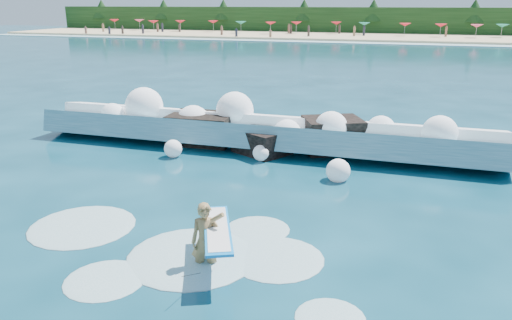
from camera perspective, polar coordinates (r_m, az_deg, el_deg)
name	(u,v)px	position (r m, az deg, el deg)	size (l,w,h in m)	color
ground	(187,214)	(14.85, -7.92, -6.12)	(200.00, 200.00, 0.00)	#083442
beach	(381,37)	(90.60, 14.14, 13.47)	(140.00, 20.00, 0.40)	tan
wet_band	(376,43)	(79.66, 13.55, 12.89)	(140.00, 5.00, 0.08)	silver
treeline	(386,21)	(100.46, 14.66, 15.11)	(140.00, 4.00, 5.00)	black
breaking_wave	(259,133)	(21.30, 0.36, 3.07)	(19.54, 2.98, 1.68)	teal
rock_cluster	(259,136)	(21.25, 0.32, 2.82)	(8.55, 3.73, 1.60)	black
surfer_with_board	(208,239)	(11.76, -5.47, -8.94)	(1.59, 3.00, 1.88)	olive
wave_spray	(244,120)	(21.33, -1.33, 4.55)	(15.20, 5.08, 2.33)	white
surf_foam	(172,248)	(12.95, -9.58, -9.94)	(9.42, 5.33, 0.16)	silver
beach_umbrellas	(382,24)	(92.31, 14.24, 14.81)	(110.71, 6.66, 0.50)	red
beachgoers	(422,33)	(87.39, 18.45, 13.58)	(87.66, 13.99, 1.94)	#3F332D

